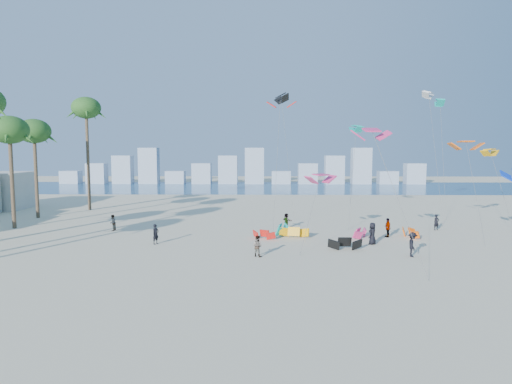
{
  "coord_description": "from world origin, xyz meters",
  "views": [
    {
      "loc": [
        3.73,
        -22.05,
        8.22
      ],
      "look_at": [
        3.0,
        16.0,
        4.5
      ],
      "focal_mm": 31.27,
      "sensor_mm": 36.0,
      "label": 1
    }
  ],
  "objects": [
    {
      "name": "ground",
      "position": [
        0.0,
        0.0,
        0.0
      ],
      "size": [
        220.0,
        220.0,
        0.0
      ],
      "primitive_type": "plane",
      "color": "beige",
      "rests_on": "ground"
    },
    {
      "name": "flying_kites",
      "position": [
        15.92,
        23.95,
        10.87
      ],
      "size": [
        24.02,
        30.67,
        15.3
      ],
      "color": "#E33276",
      "rests_on": "ground"
    },
    {
      "name": "kitesurfer_near",
      "position": [
        -5.66,
        15.61,
        0.87
      ],
      "size": [
        0.7,
        0.76,
        1.74
      ],
      "primitive_type": "imported",
      "rotation": [
        0.0,
        0.0,
        0.98
      ],
      "color": "black",
      "rests_on": "ground"
    },
    {
      "name": "kitesurfers_far",
      "position": [
        9.75,
        17.67,
        0.88
      ],
      "size": [
        33.27,
        13.52,
        1.9
      ],
      "color": "black",
      "rests_on": "ground"
    },
    {
      "name": "ocean",
      "position": [
        0.0,
        72.0,
        0.01
      ],
      "size": [
        220.0,
        220.0,
        0.0
      ],
      "primitive_type": "plane",
      "color": "navy",
      "rests_on": "ground"
    },
    {
      "name": "grounded_kites",
      "position": [
        9.05,
        18.04,
        0.43
      ],
      "size": [
        15.72,
        8.28,
        0.92
      ],
      "color": "red",
      "rests_on": "ground"
    },
    {
      "name": "kitesurfer_mid",
      "position": [
        3.18,
        11.34,
        0.81
      ],
      "size": [
        0.99,
        0.92,
        1.63
      ],
      "primitive_type": "imported",
      "rotation": [
        0.0,
        0.0,
        2.64
      ],
      "color": "gray",
      "rests_on": "ground"
    },
    {
      "name": "distant_skyline",
      "position": [
        -1.19,
        82.0,
        3.09
      ],
      "size": [
        85.0,
        3.0,
        8.4
      ],
      "color": "#9EADBF",
      "rests_on": "ground"
    }
  ]
}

